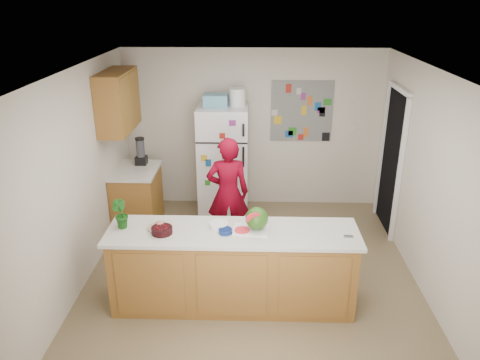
{
  "coord_description": "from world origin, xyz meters",
  "views": [
    {
      "loc": [
        0.01,
        -4.87,
        3.28
      ],
      "look_at": [
        -0.14,
        0.2,
        1.22
      ],
      "focal_mm": 35.0,
      "sensor_mm": 36.0,
      "label": 1
    }
  ],
  "objects_px": {
    "watermelon": "(257,218)",
    "cherry_bowl": "(162,230)",
    "person": "(228,193)",
    "refrigerator": "(223,161)"
  },
  "relations": [
    {
      "from": "watermelon",
      "to": "cherry_bowl",
      "type": "xyz_separation_m",
      "value": [
        -0.99,
        -0.12,
        -0.1
      ]
    },
    {
      "from": "watermelon",
      "to": "refrigerator",
      "type": "bearing_deg",
      "value": 102.14
    },
    {
      "from": "person",
      "to": "watermelon",
      "type": "relative_size",
      "value": 6.43
    },
    {
      "from": "refrigerator",
      "to": "person",
      "type": "xyz_separation_m",
      "value": [
        0.13,
        -1.06,
        -0.08
      ]
    },
    {
      "from": "refrigerator",
      "to": "cherry_bowl",
      "type": "xyz_separation_m",
      "value": [
        -0.49,
        -2.45,
        0.11
      ]
    },
    {
      "from": "person",
      "to": "refrigerator",
      "type": "bearing_deg",
      "value": -89.54
    },
    {
      "from": "person",
      "to": "cherry_bowl",
      "type": "bearing_deg",
      "value": 59.87
    },
    {
      "from": "refrigerator",
      "to": "watermelon",
      "type": "distance_m",
      "value": 2.4
    },
    {
      "from": "refrigerator",
      "to": "person",
      "type": "bearing_deg",
      "value": -83.2
    },
    {
      "from": "refrigerator",
      "to": "watermelon",
      "type": "height_order",
      "value": "refrigerator"
    }
  ]
}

